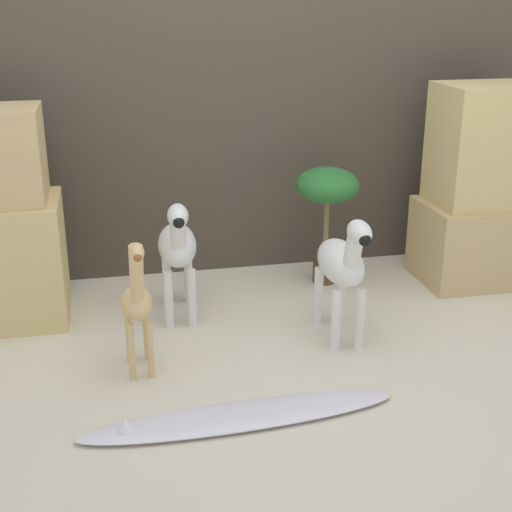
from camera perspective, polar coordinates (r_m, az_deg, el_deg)
The scene contains 8 objects.
ground_plane at distance 3.06m, azimuth 2.95°, elevation -9.08°, with size 14.00×14.00×0.00m, color beige.
wall_back at distance 3.93m, azimuth -1.67°, elevation 14.44°, with size 6.40×0.08×2.20m.
rock_pillar_right at distance 4.03m, azimuth 17.97°, elevation 4.89°, with size 0.67×0.46×1.07m.
zebra_right at distance 3.20m, azimuth 6.94°, elevation -0.66°, with size 0.19×0.54×0.63m.
zebra_left at distance 3.42m, azimuth -6.30°, elevation 0.76°, with size 0.21×0.54×0.63m.
giraffe_figurine at distance 2.93m, azimuth -9.49°, elevation -3.54°, with size 0.13×0.36×0.62m.
potted_palm_front at distance 3.80m, azimuth 5.72°, elevation 5.03°, with size 0.34×0.34×0.64m.
surfboard at distance 2.72m, azimuth -1.47°, elevation -12.71°, with size 1.22×0.26×0.08m.
Camera 1 is at (-0.71, -2.57, 1.50)m, focal length 50.00 mm.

